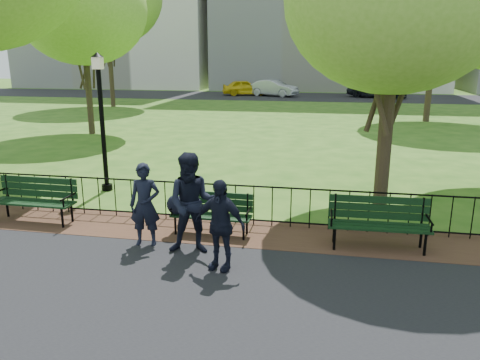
% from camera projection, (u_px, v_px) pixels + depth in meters
% --- Properties ---
extents(ground, '(120.00, 120.00, 0.00)m').
position_uv_depth(ground, '(181.00, 260.00, 8.47)').
color(ground, '#2B5717').
extents(dirt_strip, '(60.00, 1.60, 0.01)m').
position_uv_depth(dirt_strip, '(203.00, 230.00, 9.89)').
color(dirt_strip, '#3B2418').
rests_on(dirt_strip, ground).
extents(far_street, '(70.00, 9.00, 0.01)m').
position_uv_depth(far_street, '(302.00, 97.00, 41.68)').
color(far_street, black).
rests_on(far_street, ground).
extents(iron_fence, '(24.06, 0.06, 1.00)m').
position_uv_depth(iron_fence, '(209.00, 201.00, 10.24)').
color(iron_fence, black).
rests_on(iron_fence, ground).
extents(park_bench_main, '(1.74, 0.55, 0.93)m').
position_uv_depth(park_bench_main, '(197.00, 207.00, 9.56)').
color(park_bench_main, black).
rests_on(park_bench_main, ground).
extents(park_bench_left_a, '(1.88, 0.61, 1.06)m').
position_uv_depth(park_bench_left_a, '(35.00, 195.00, 10.29)').
color(park_bench_left_a, black).
rests_on(park_bench_left_a, ground).
extents(park_bench_right_a, '(1.89, 0.62, 1.06)m').
position_uv_depth(park_bench_right_a, '(379.00, 217.00, 8.86)').
color(park_bench_right_a, black).
rests_on(park_bench_right_a, ground).
extents(lamppost, '(0.33, 0.33, 3.66)m').
position_uv_depth(lamppost, '(102.00, 118.00, 12.32)').
color(lamppost, black).
rests_on(lamppost, ground).
extents(tree_mid_w, '(5.73, 5.73, 7.99)m').
position_uv_depth(tree_mid_w, '(82.00, 9.00, 20.63)').
color(tree_mid_w, '#2D2116').
rests_on(tree_mid_w, ground).
extents(person_left, '(0.63, 0.46, 1.61)m').
position_uv_depth(person_left, '(145.00, 205.00, 8.93)').
color(person_left, black).
rests_on(person_left, asphalt_path).
extents(person_mid, '(0.98, 0.62, 1.90)m').
position_uv_depth(person_mid, '(192.00, 204.00, 8.53)').
color(person_mid, black).
rests_on(person_mid, asphalt_path).
extents(person_right, '(1.00, 0.60, 1.59)m').
position_uv_depth(person_right, '(220.00, 225.00, 7.91)').
color(person_right, black).
rests_on(person_right, asphalt_path).
extents(taxi, '(4.40, 2.83, 1.40)m').
position_uv_depth(taxi, '(245.00, 88.00, 42.85)').
color(taxi, yellow).
rests_on(taxi, far_street).
extents(sedan_silver, '(4.67, 3.03, 1.45)m').
position_uv_depth(sedan_silver, '(274.00, 88.00, 41.92)').
color(sedan_silver, '#A3A6AB').
rests_on(sedan_silver, far_street).
extents(sedan_dark, '(5.51, 3.84, 1.48)m').
position_uv_depth(sedan_dark, '(377.00, 89.00, 40.47)').
color(sedan_dark, black).
rests_on(sedan_dark, far_street).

